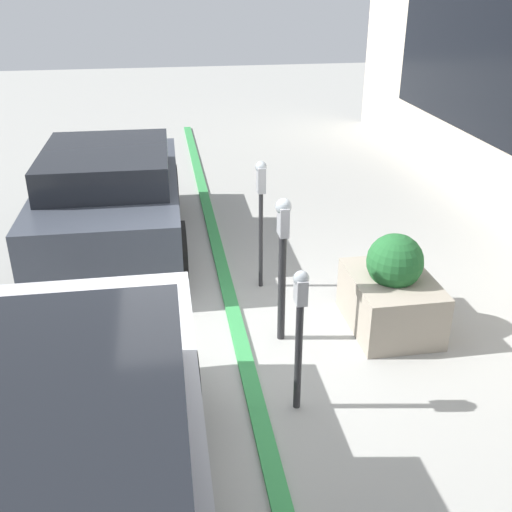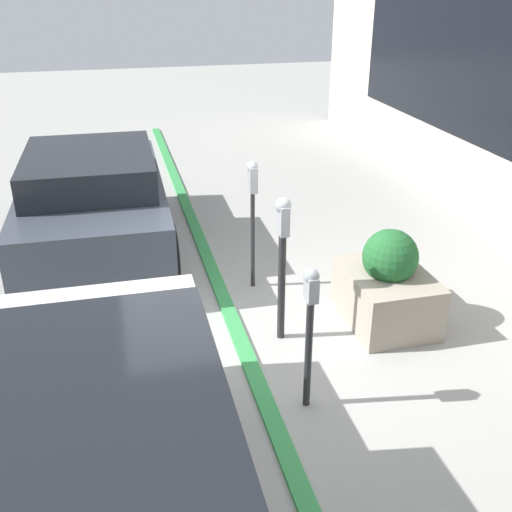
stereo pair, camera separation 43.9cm
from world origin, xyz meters
TOP-DOWN VIEW (x-y plane):
  - ground_plane at (0.00, 0.00)m, footprint 40.00×40.00m
  - curb_strip at (0.00, 0.08)m, footprint 19.00×0.16m
  - parking_meter_nearest at (-1.14, -0.28)m, footprint 0.15×0.13m
  - parking_meter_second at (-0.03, -0.36)m, footprint 0.19×0.16m
  - parking_meter_middle at (1.16, -0.34)m, footprint 0.15×0.13m
  - planter_box at (0.01, -1.57)m, footprint 1.14×0.85m
  - parked_car_front at (-2.64, 1.54)m, footprint 4.49×1.93m
  - parked_car_middle at (2.74, 1.49)m, footprint 3.93×1.92m

SIDE VIEW (x-z plane):
  - ground_plane at x=0.00m, z-range 0.00..0.00m
  - curb_strip at x=0.00m, z-range 0.00..0.04m
  - planter_box at x=0.01m, z-range -0.11..0.98m
  - parked_car_middle at x=2.74m, z-range 0.06..1.48m
  - parked_car_front at x=-2.64m, z-range 0.03..1.62m
  - parking_meter_nearest at x=-1.14m, z-range 0.23..1.60m
  - parking_meter_second at x=-0.03m, z-range 0.26..1.83m
  - parking_meter_middle at x=1.16m, z-range 0.36..1.95m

